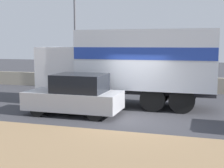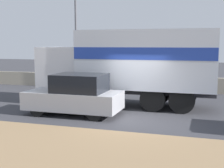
% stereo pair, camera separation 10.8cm
% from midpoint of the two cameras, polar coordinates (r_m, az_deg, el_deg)
% --- Properties ---
extents(ground_plane, '(80.00, 80.00, 0.00)m').
position_cam_midpoint_polar(ground_plane, '(12.18, 2.99, -6.50)').
color(ground_plane, '#38383D').
extents(stone_wall_backdrop, '(60.00, 0.35, 0.92)m').
position_cam_midpoint_polar(stone_wall_backdrop, '(19.59, 8.44, 0.08)').
color(stone_wall_backdrop, '#A39984').
rests_on(stone_wall_backdrop, ground_plane).
extents(street_lamp, '(0.56, 0.28, 6.27)m').
position_cam_midpoint_polar(street_lamp, '(20.53, -6.92, 9.44)').
color(street_lamp, '#4C4C51').
rests_on(street_lamp, ground_plane).
extents(box_truck, '(8.26, 2.54, 3.52)m').
position_cam_midpoint_polar(box_truck, '(14.57, 3.33, 3.96)').
color(box_truck, silver).
rests_on(box_truck, ground_plane).
extents(car_hatchback, '(3.92, 1.79, 1.70)m').
position_cam_midpoint_polar(car_hatchback, '(12.90, -6.93, -2.05)').
color(car_hatchback, '#9E9EA3').
rests_on(car_hatchback, ground_plane).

